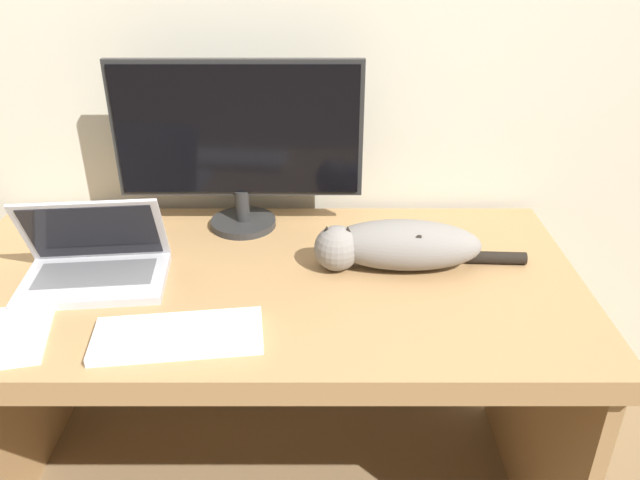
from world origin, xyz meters
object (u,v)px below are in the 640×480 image
object	(u,v)px
monitor	(240,140)
external_keyboard	(180,335)
laptop	(96,264)
cat	(398,244)

from	to	relation	value
monitor	external_keyboard	distance (m)	0.60
laptop	external_keyboard	world-z (taller)	laptop
monitor	external_keyboard	world-z (taller)	monitor
monitor	laptop	size ratio (longest dim) A/B	1.87
external_keyboard	cat	size ratio (longest dim) A/B	0.68
monitor	cat	world-z (taller)	monitor
laptop	external_keyboard	size ratio (longest dim) A/B	0.97
laptop	cat	size ratio (longest dim) A/B	0.66
laptop	cat	bearing A→B (deg)	-0.51
laptop	external_keyboard	distance (m)	0.35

